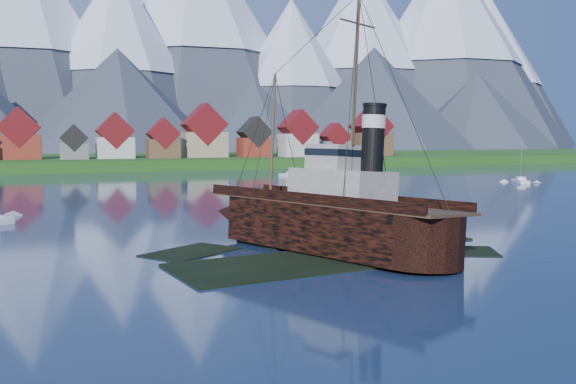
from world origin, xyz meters
name	(u,v)px	position (x,y,z in m)	size (l,w,h in m)	color
ground	(313,258)	(0.00, 0.00, 0.00)	(1400.00, 1400.00, 0.00)	#1B2D4D
shoal	(322,256)	(1.78, 2.15, -0.35)	(31.71, 21.24, 1.14)	black
shore_bank	(117,166)	(0.00, 170.00, 0.00)	(600.00, 80.00, 3.20)	#1A4F16
seawall	(130,172)	(0.00, 132.00, 0.00)	(600.00, 2.50, 2.00)	#3F3D38
town	(3,139)	(-33.12, 152.18, 8.99)	(250.96, 16.69, 17.30)	maroon
mountains	(75,32)	(-0.79, 481.26, 89.34)	(965.00, 340.00, 205.00)	#2D333D
tugboat_wreck	(320,216)	(2.32, 3.95, 2.91)	(6.77, 29.17, 23.11)	black
sailboat_d	(520,182)	(73.38, 62.10, 0.24)	(5.09, 7.87, 10.62)	white
sailboat_e	(293,176)	(34.53, 96.43, 0.24)	(4.39, 9.67, 10.89)	white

